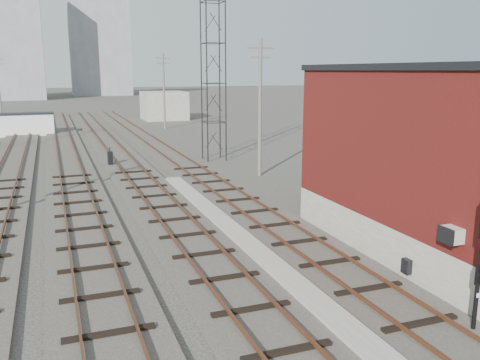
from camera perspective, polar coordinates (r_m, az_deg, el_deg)
ground at (r=63.88m, az=-14.52°, el=5.55°), size 320.00×320.00×0.00m
track_right at (r=43.66m, az=-8.26°, el=3.02°), size 3.20×90.00×0.39m
track_mid_right at (r=43.02m, az=-13.48°, el=2.68°), size 3.20×90.00×0.39m
track_mid_left at (r=42.74m, az=-18.80°, el=2.30°), size 3.20×90.00×0.39m
track_left at (r=42.83m, az=-24.15°, el=1.90°), size 3.20×90.00×0.39m
platform_curb at (r=19.77m, az=1.72°, el=-8.06°), size 0.90×28.00×0.26m
brick_building at (r=20.92m, az=22.03°, el=2.10°), size 6.54×12.20×7.22m
lattice_tower at (r=40.02m, az=-3.03°, el=12.94°), size 1.60×1.60×15.00m
utility_pole_right_a at (r=33.85m, az=2.26°, el=8.50°), size 1.80×0.24×9.00m
utility_pole_right_b at (r=62.58m, az=-8.54°, el=10.07°), size 1.80×0.24×9.00m
apartment_right at (r=153.97m, az=-15.47°, el=14.02°), size 16.00×12.00×26.00m
shed_right at (r=74.96m, az=-8.52°, el=8.26°), size 6.00×6.00×4.00m
switch_stand at (r=38.47m, az=-14.36°, el=2.37°), size 0.38×0.38×1.39m
site_trailer at (r=60.57m, az=-22.83°, el=5.81°), size 5.80×2.55×2.44m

